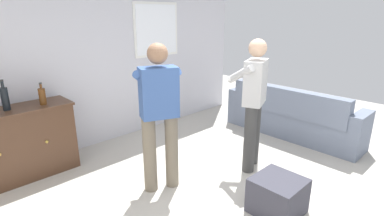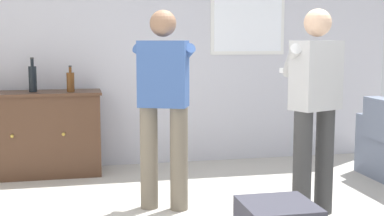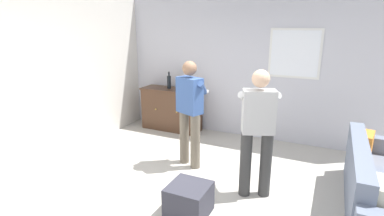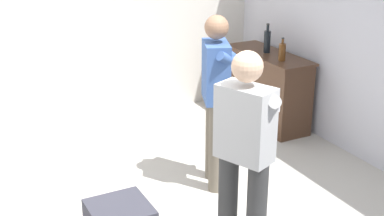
# 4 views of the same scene
# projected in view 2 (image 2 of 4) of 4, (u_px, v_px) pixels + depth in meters

# --- Properties ---
(wall_back_with_window) EXTENTS (5.20, 0.15, 2.80)m
(wall_back_with_window) POSITION_uv_depth(u_px,v_px,m) (179.00, 42.00, 6.18)
(wall_back_with_window) COLOR silver
(wall_back_with_window) RESTS_ON ground
(sideboard_cabinet) EXTENTS (1.29, 0.49, 0.89)m
(sideboard_cabinet) POSITION_uv_depth(u_px,v_px,m) (40.00, 134.00, 5.63)
(sideboard_cabinet) COLOR #472D1E
(sideboard_cabinet) RESTS_ON ground
(bottle_wine_green) EXTENTS (0.08, 0.08, 0.36)m
(bottle_wine_green) POSITION_uv_depth(u_px,v_px,m) (33.00, 78.00, 5.54)
(bottle_wine_green) COLOR black
(bottle_wine_green) RESTS_ON sideboard_cabinet
(bottle_liquor_amber) EXTENTS (0.08, 0.08, 0.27)m
(bottle_liquor_amber) POSITION_uv_depth(u_px,v_px,m) (70.00, 82.00, 5.57)
(bottle_liquor_amber) COLOR #593314
(bottle_liquor_amber) RESTS_ON sideboard_cabinet
(person_standing_left) EXTENTS (0.52, 0.52, 1.68)m
(person_standing_left) POSITION_uv_depth(u_px,v_px,m) (164.00, 100.00, 4.47)
(person_standing_left) COLOR #6B6051
(person_standing_left) RESTS_ON ground
(person_standing_right) EXTENTS (0.52, 0.52, 1.68)m
(person_standing_right) POSITION_uv_depth(u_px,v_px,m) (314.00, 102.00, 4.29)
(person_standing_right) COLOR #383838
(person_standing_right) RESTS_ON ground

